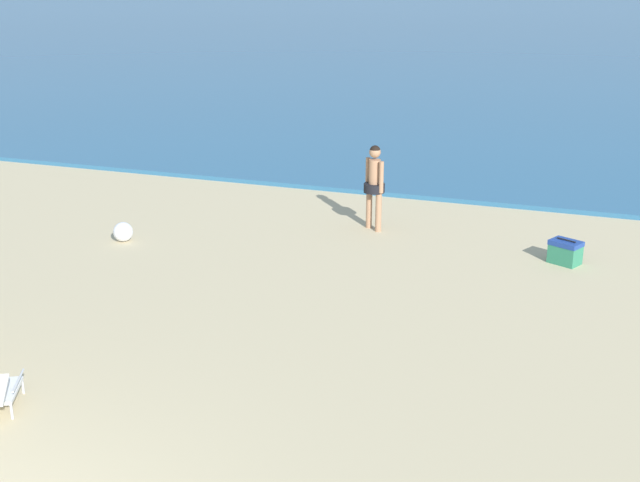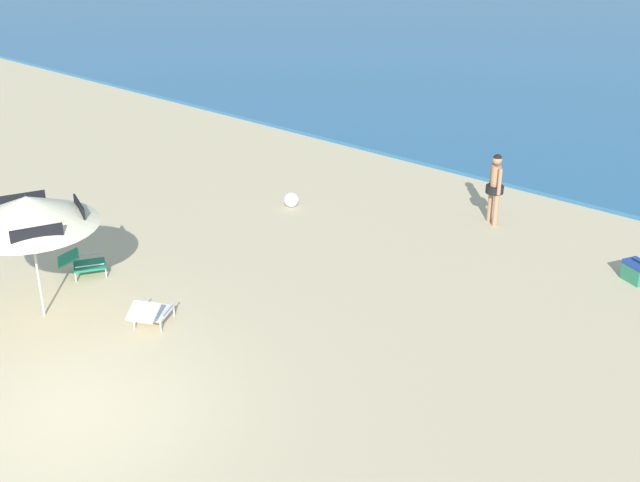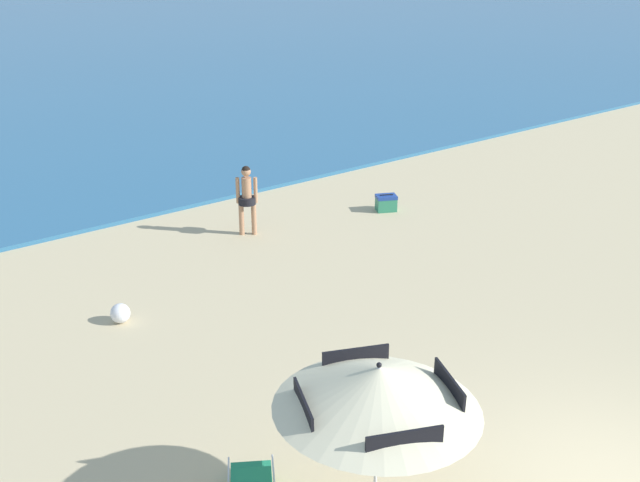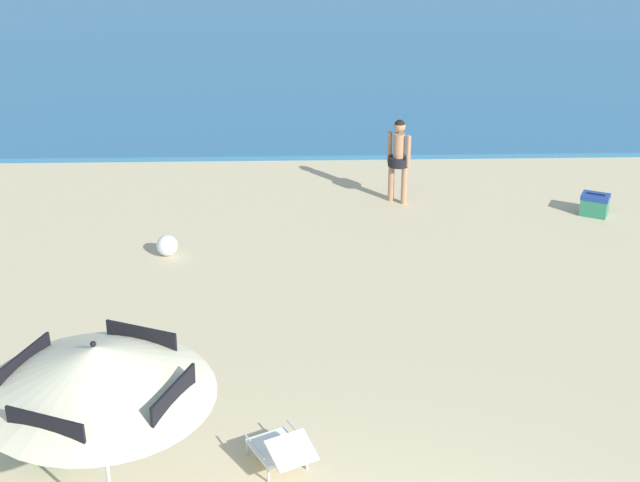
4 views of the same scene
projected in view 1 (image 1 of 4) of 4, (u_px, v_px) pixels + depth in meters
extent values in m
cylinder|color=silver|center=(23.00, 387.00, 9.45)|extent=(0.03, 0.03, 0.18)
cylinder|color=silver|center=(12.00, 412.00, 8.91)|extent=(0.03, 0.03, 0.18)
cylinder|color=silver|center=(18.00, 380.00, 9.11)|extent=(0.27, 0.49, 0.02)
cylinder|color=tan|center=(369.00, 208.00, 15.43)|extent=(0.12, 0.12, 0.80)
cylinder|color=tan|center=(378.00, 211.00, 15.21)|extent=(0.12, 0.12, 0.80)
cylinder|color=black|center=(374.00, 188.00, 15.18)|extent=(0.40, 0.40, 0.17)
cylinder|color=tan|center=(375.00, 174.00, 15.10)|extent=(0.22, 0.22, 0.56)
cylinder|color=tan|center=(368.00, 173.00, 15.26)|extent=(0.09, 0.09, 0.60)
cylinder|color=tan|center=(381.00, 177.00, 14.95)|extent=(0.09, 0.09, 0.60)
sphere|color=tan|center=(375.00, 152.00, 14.97)|extent=(0.22, 0.22, 0.22)
sphere|color=black|center=(375.00, 151.00, 14.96)|extent=(0.20, 0.20, 0.20)
cube|color=#2D7F5B|center=(565.00, 254.00, 13.61)|extent=(0.58, 0.52, 0.32)
cube|color=navy|center=(566.00, 243.00, 13.55)|extent=(0.60, 0.53, 0.08)
cylinder|color=black|center=(566.00, 240.00, 13.53)|extent=(0.31, 0.17, 0.02)
sphere|color=white|center=(123.00, 232.00, 14.72)|extent=(0.36, 0.36, 0.36)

